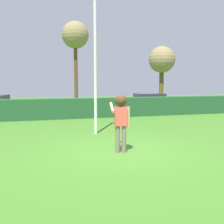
% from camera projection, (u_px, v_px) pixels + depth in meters
% --- Properties ---
extents(ground_plane, '(60.00, 60.00, 0.00)m').
position_uv_depth(ground_plane, '(121.00, 152.00, 8.22)').
color(ground_plane, '#437A27').
extents(person, '(0.56, 0.80, 1.81)m').
position_uv_depth(person, '(121.00, 115.00, 8.06)').
color(person, slate).
rests_on(person, ground).
extents(frisbee, '(0.25, 0.24, 0.08)m').
position_uv_depth(frisbee, '(117.00, 110.00, 8.80)').
color(frisbee, orange).
extents(lamppost, '(0.24, 0.24, 5.66)m').
position_uv_depth(lamppost, '(95.00, 58.00, 10.74)').
color(lamppost, silver).
rests_on(lamppost, ground).
extents(hedge_row, '(27.65, 0.90, 1.19)m').
position_uv_depth(hedge_row, '(80.00, 108.00, 15.88)').
color(hedge_row, '#22522C').
rests_on(hedge_row, ground).
extents(parked_car_blue, '(4.29, 1.99, 1.25)m').
position_uv_depth(parked_car_blue, '(149.00, 101.00, 20.75)').
color(parked_car_blue, '#263FA5').
rests_on(parked_car_blue, ground).
extents(oak_tree, '(2.56, 2.56, 7.87)m').
position_uv_depth(oak_tree, '(75.00, 36.00, 25.03)').
color(oak_tree, brown).
rests_on(oak_tree, ground).
extents(birch_tree, '(2.60, 2.60, 5.63)m').
position_uv_depth(birch_tree, '(162.00, 60.00, 25.88)').
color(birch_tree, brown).
rests_on(birch_tree, ground).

